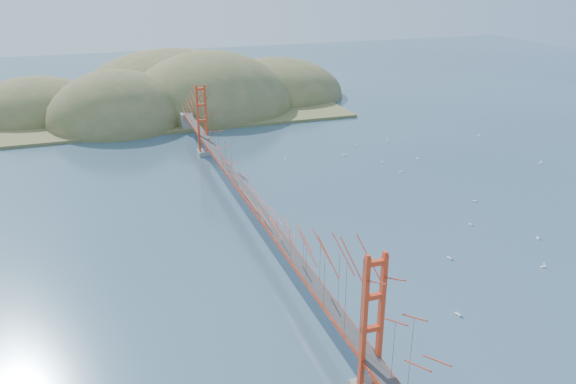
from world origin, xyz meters
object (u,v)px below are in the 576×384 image
object	(u,v)px
bridge	(252,172)
sailboat_1	(471,224)
sailboat_2	(544,266)
sailboat_0	(449,257)

from	to	relation	value
bridge	sailboat_1	size ratio (longest dim) A/B	153.30
bridge	sailboat_2	size ratio (longest dim) A/B	129.98
sailboat_2	sailboat_0	xyz separation A→B (m)	(-8.19, 4.85, -0.00)
sailboat_2	bridge	bearing A→B (deg)	143.17
bridge	sailboat_1	distance (m)	27.24
bridge	sailboat_1	xyz separation A→B (m)	(25.07, -8.12, -6.87)
sailboat_0	sailboat_1	world-z (taller)	sailboat_0
bridge	sailboat_0	xyz separation A→B (m)	(17.71, -14.54, -6.86)
sailboat_2	sailboat_1	size ratio (longest dim) A/B	1.18
bridge	sailboat_0	distance (m)	23.91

